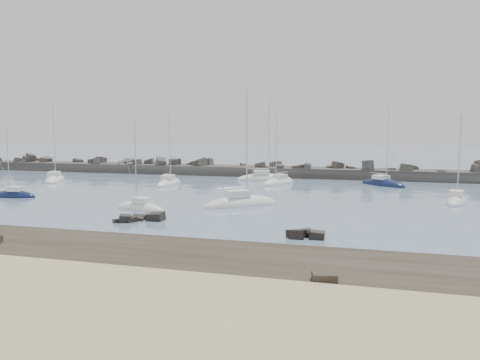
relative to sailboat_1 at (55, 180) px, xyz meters
name	(u,v)px	position (x,y,z in m)	size (l,w,h in m)	color
ground	(206,208)	(35.53, -19.42, -0.13)	(400.00, 400.00, 0.00)	slate
rock_shelf	(101,257)	(35.45, -41.46, -0.11)	(140.00, 12.00, 1.80)	black
rock_cluster_near	(141,220)	(31.81, -28.54, -0.06)	(4.65, 3.70, 1.47)	black
rock_cluster_far	(305,235)	(48.76, -31.29, 0.04)	(3.34, 2.59, 1.24)	black
breakwater	(235,173)	(27.82, 18.56, 0.20)	(115.00, 7.27, 5.29)	#312E2B
sailboat_1	(55,180)	(0.00, 0.00, 0.00)	(6.67, 9.61, 14.57)	white
sailboat_2	(14,196)	(7.68, -18.64, 0.00)	(6.50, 2.80, 10.15)	#0E1A3A
sailboat_3	(169,184)	(21.83, 0.34, 0.00)	(2.89, 8.46, 13.25)	white
sailboat_4	(264,179)	(35.54, 11.10, 0.01)	(10.34, 5.58, 15.53)	white
sailboat_5	(140,209)	(28.78, -22.82, 0.00)	(7.26, 4.09, 11.05)	white
sailboat_6	(279,183)	(39.14, 6.19, 0.00)	(5.80, 8.26, 12.69)	white
sailboat_7	(241,204)	(39.06, -16.95, 0.02)	(9.03, 8.48, 15.04)	white
sailboat_8	(383,184)	(55.92, 8.80, 0.00)	(8.16, 7.76, 13.59)	#0E1A3A
sailboat_9	(456,202)	(64.37, -7.53, 0.01)	(4.14, 7.78, 11.90)	white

